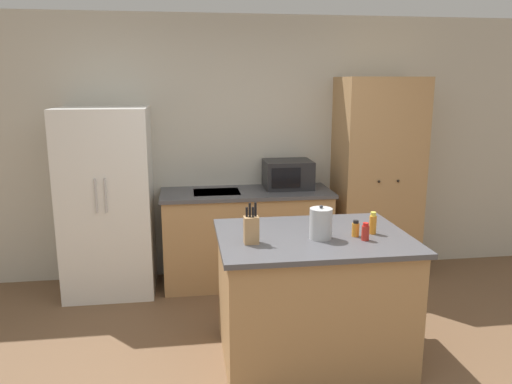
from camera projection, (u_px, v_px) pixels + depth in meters
wall_back at (244, 148)px, 5.06m from camera, size 7.20×0.06×2.60m
refrigerator at (108, 202)px, 4.63m from camera, size 0.81×0.68×1.74m
back_counter at (247, 237)px, 4.92m from camera, size 1.65×0.63×0.93m
pantry_cabinet at (377, 179)px, 5.00m from camera, size 0.79×0.60×2.01m
kitchen_island at (312, 296)px, 3.57m from camera, size 1.33×1.01×0.92m
microwave at (288, 174)px, 4.93m from camera, size 0.46×0.39×0.28m
knife_block at (251, 229)px, 3.27m from camera, size 0.10×0.08×0.28m
spice_bottle_tall_dark at (356, 229)px, 3.42m from camera, size 0.05×0.05×0.11m
spice_bottle_short_red at (373, 224)px, 3.48m from camera, size 0.05×0.05×0.16m
spice_bottle_amber_oil at (365, 232)px, 3.34m from camera, size 0.05×0.05×0.12m
kettle at (321, 223)px, 3.37m from camera, size 0.15×0.15×0.23m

